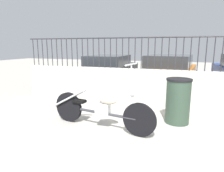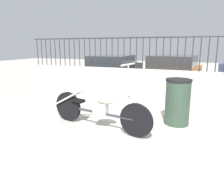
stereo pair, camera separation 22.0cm
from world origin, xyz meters
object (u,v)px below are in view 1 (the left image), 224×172
(car_black, at_px, (109,69))
(motorcycle_dark_grey, at_px, (96,108))
(trash_bin, at_px, (178,101))
(car_orange, at_px, (169,71))

(car_black, bearing_deg, motorcycle_dark_grey, -164.14)
(trash_bin, xyz_separation_m, car_black, (-3.00, 3.97, 0.15))
(trash_bin, distance_m, car_black, 4.98)
(car_black, distance_m, car_orange, 2.60)
(motorcycle_dark_grey, relative_size, car_black, 0.54)
(trash_bin, distance_m, car_orange, 4.03)
(car_black, height_order, car_orange, car_orange)
(trash_bin, relative_size, car_black, 0.23)
(car_black, relative_size, car_orange, 0.98)
(motorcycle_dark_grey, distance_m, car_orange, 4.97)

